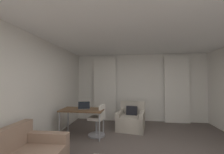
% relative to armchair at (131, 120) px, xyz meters
% --- Properties ---
extents(wall_window, '(5.12, 0.06, 2.60)m').
position_rel_armchair_xyz_m(wall_window, '(0.33, 1.03, 1.02)').
color(wall_window, silver).
rests_on(wall_window, ground).
extents(wall_left, '(0.06, 6.12, 2.60)m').
position_rel_armchair_xyz_m(wall_left, '(-2.20, -2.00, 1.02)').
color(wall_left, silver).
rests_on(wall_left, ground).
extents(ceiling, '(5.12, 6.12, 0.06)m').
position_rel_armchair_xyz_m(ceiling, '(0.33, -2.00, 2.35)').
color(ceiling, white).
rests_on(ceiling, wall_left).
extents(curtain_left_panel, '(0.90, 0.06, 2.50)m').
position_rel_armchair_xyz_m(curtain_left_panel, '(-1.05, 0.90, 0.97)').
color(curtain_left_panel, silver).
rests_on(curtain_left_panel, ground).
extents(curtain_right_panel, '(0.90, 0.06, 2.50)m').
position_rel_armchair_xyz_m(curtain_right_panel, '(1.70, 0.90, 0.97)').
color(curtain_right_panel, silver).
rests_on(curtain_right_panel, ground).
extents(armchair, '(0.97, 1.00, 0.84)m').
position_rel_armchair_xyz_m(armchair, '(0.00, 0.00, 0.00)').
color(armchair, '#B2A899').
rests_on(armchair, ground).
extents(desk, '(1.20, 0.64, 0.76)m').
position_rel_armchair_xyz_m(desk, '(-1.37, -0.80, 0.41)').
color(desk, brown).
rests_on(desk, ground).
extents(desk_chair, '(0.48, 0.48, 0.88)m').
position_rel_armchair_xyz_m(desk_chair, '(-0.95, -0.72, 0.11)').
color(desk_chair, gray).
rests_on(desk_chair, ground).
extents(laptop, '(0.38, 0.33, 0.22)m').
position_rel_armchair_xyz_m(laptop, '(-1.33, -0.77, 0.52)').
color(laptop, '#ADADB2').
rests_on(laptop, desk).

